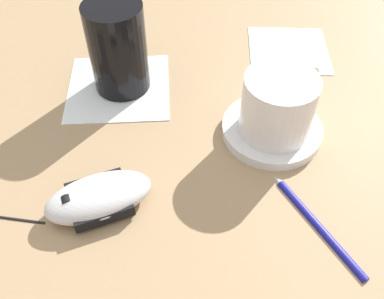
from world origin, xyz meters
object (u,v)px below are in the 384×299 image
object	(u,v)px
saucer	(271,130)
coffee_cup	(279,104)
computer_mouse	(99,197)
drinking_glass	(118,48)
pen	(317,222)

from	to	relation	value
saucer	coffee_cup	bearing A→B (deg)	-154.81
coffee_cup	computer_mouse	world-z (taller)	coffee_cup
saucer	drinking_glass	distance (m)	0.22
saucer	pen	xyz separation A→B (m)	(-0.13, -0.00, -0.00)
drinking_glass	pen	xyz separation A→B (m)	(-0.26, -0.17, -0.06)
coffee_cup	computer_mouse	distance (m)	0.22
saucer	pen	bearing A→B (deg)	-178.11
drinking_glass	pen	world-z (taller)	drinking_glass
computer_mouse	pen	bearing A→B (deg)	-107.54
computer_mouse	saucer	bearing A→B (deg)	-72.85
computer_mouse	drinking_glass	world-z (taller)	drinking_glass
saucer	computer_mouse	size ratio (longest dim) A/B	1.01
coffee_cup	pen	world-z (taller)	coffee_cup
saucer	coffee_cup	world-z (taller)	coffee_cup
computer_mouse	drinking_glass	xyz separation A→B (m)	(0.19, -0.04, 0.05)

